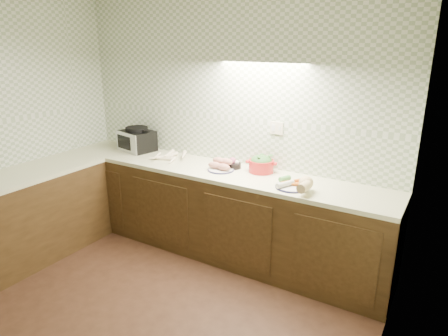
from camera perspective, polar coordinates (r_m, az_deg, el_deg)
The scene contains 8 objects.
room at distance 2.71m, azimuth -19.25°, elevation 6.27°, with size 3.60×3.60×2.60m.
counter at distance 4.00m, azimuth -16.44°, elevation -7.75°, with size 3.60×3.60×0.90m.
toaster_oven at distance 4.73m, azimuth -12.33°, elevation 3.98°, with size 0.44×0.38×0.28m.
parsnip_pile at distance 4.28m, azimuth -7.73°, elevation 1.46°, with size 0.32×0.33×0.07m.
sweet_potato_plate at distance 3.93m, azimuth -0.40°, elevation 0.33°, with size 0.26×0.26×0.12m.
onion_bowl at distance 3.99m, azimuth 1.39°, elevation 0.56°, with size 0.14×0.14×0.11m.
dutch_oven at distance 3.88m, azimuth 5.34°, elevation 0.60°, with size 0.31×0.30×0.17m.
veg_plate at distance 3.49m, azimuth 10.58°, elevation -2.25°, with size 0.37×0.30×0.13m.
Camera 1 is at (2.06, -1.69, 2.12)m, focal length 32.00 mm.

